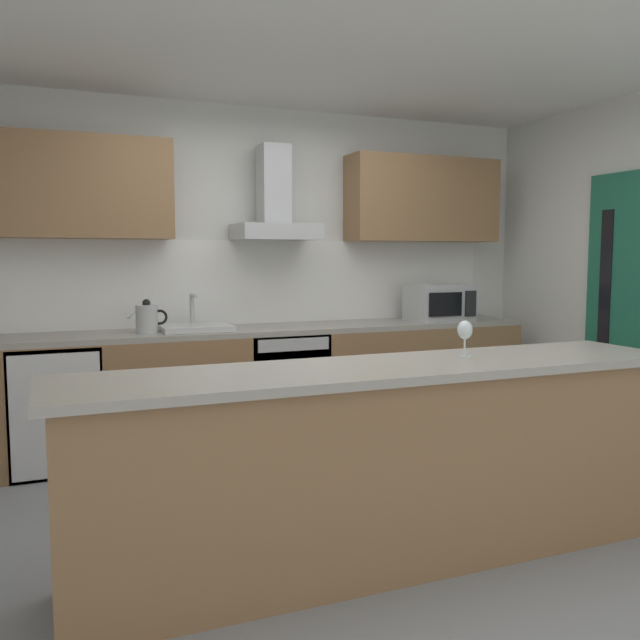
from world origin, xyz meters
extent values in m
cube|color=gray|center=(0.00, 0.00, -0.01)|extent=(5.75, 4.68, 0.02)
cube|color=white|center=(0.00, 0.00, 2.61)|extent=(5.75, 4.68, 0.02)
cube|color=silver|center=(0.00, 1.90, 1.30)|extent=(5.75, 0.12, 2.60)
cube|color=white|center=(0.00, 1.83, 1.23)|extent=(4.03, 0.02, 0.66)
cube|color=olive|center=(0.00, 1.52, 0.43)|extent=(4.18, 0.60, 0.86)
cube|color=#9E998E|center=(0.00, 1.52, 0.88)|extent=(4.18, 0.60, 0.04)
cube|color=olive|center=(-0.14, -0.58, 0.45)|extent=(2.91, 0.52, 0.90)
cube|color=#9E998E|center=(-0.14, -0.58, 0.92)|extent=(3.01, 0.64, 0.04)
cube|color=olive|center=(-1.39, 1.67, 1.91)|extent=(1.34, 0.32, 0.70)
cube|color=olive|center=(1.39, 1.67, 1.91)|extent=(1.34, 0.32, 0.70)
cube|color=#1E664C|center=(2.36, 0.33, 1.02)|extent=(0.04, 0.85, 2.05)
cube|color=black|center=(2.33, 0.57, 1.13)|extent=(0.01, 0.11, 1.31)
cube|color=slate|center=(0.06, 1.50, 0.46)|extent=(0.60, 0.56, 0.80)
cube|color=black|center=(0.06, 1.21, 0.40)|extent=(0.50, 0.02, 0.48)
cube|color=#B7BABC|center=(0.06, 1.21, 0.80)|extent=(0.54, 0.02, 0.09)
cylinder|color=#B7BABC|center=(0.06, 1.17, 0.64)|extent=(0.49, 0.02, 0.02)
cube|color=white|center=(-1.55, 1.50, 0.42)|extent=(0.58, 0.56, 0.85)
cube|color=silver|center=(-1.55, 1.21, 0.43)|extent=(0.55, 0.02, 0.80)
cylinder|color=#B7BABC|center=(-1.33, 1.19, 0.47)|extent=(0.02, 0.02, 0.38)
cube|color=#B7BABC|center=(1.44, 1.47, 1.05)|extent=(0.50, 0.36, 0.30)
cube|color=black|center=(1.38, 1.28, 1.05)|extent=(0.30, 0.02, 0.19)
cube|color=black|center=(1.62, 1.28, 1.05)|extent=(0.10, 0.01, 0.21)
cube|color=silver|center=(-0.59, 1.50, 0.92)|extent=(0.50, 0.40, 0.04)
cylinder|color=#B7BABC|center=(-0.59, 1.63, 1.03)|extent=(0.03, 0.03, 0.26)
cylinder|color=#B7BABC|center=(-0.59, 1.55, 1.15)|extent=(0.03, 0.16, 0.03)
cylinder|color=#B7BABC|center=(-0.94, 1.46, 1.00)|extent=(0.15, 0.15, 0.20)
sphere|color=black|center=(-0.94, 1.46, 1.11)|extent=(0.06, 0.06, 0.06)
cone|color=#B7BABC|center=(-1.04, 1.46, 1.04)|extent=(0.09, 0.04, 0.07)
torus|color=black|center=(-0.85, 1.46, 1.01)|extent=(0.11, 0.02, 0.11)
cube|color=#B7BABC|center=(0.06, 1.60, 1.62)|extent=(0.62, 0.45, 0.12)
cube|color=#B7BABC|center=(0.06, 1.65, 1.98)|extent=(0.22, 0.22, 0.60)
cylinder|color=silver|center=(0.35, -0.49, 0.95)|extent=(0.07, 0.07, 0.01)
cylinder|color=silver|center=(0.35, -0.49, 0.99)|extent=(0.01, 0.01, 0.09)
ellipsoid|color=silver|center=(0.35, -0.49, 1.07)|extent=(0.08, 0.08, 0.10)
camera|label=1|loc=(-1.56, -3.25, 1.45)|focal=37.18mm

